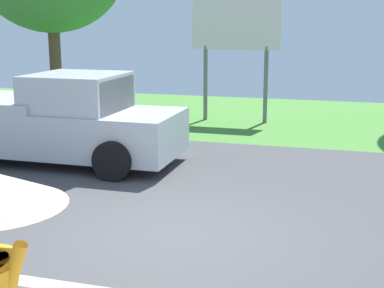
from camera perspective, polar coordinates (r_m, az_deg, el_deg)
name	(u,v)px	position (r m, az deg, el deg)	size (l,w,h in m)	color
ground_plane	(218,181)	(10.69, 2.72, -3.78)	(40.00, 22.00, 0.20)	#424244
pickup_truck	(59,121)	(12.08, -13.46, 2.29)	(5.20, 2.28, 1.88)	#ADB2BA
roadside_billboard	(236,34)	(16.35, 4.52, 11.18)	(2.60, 0.12, 3.50)	slate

